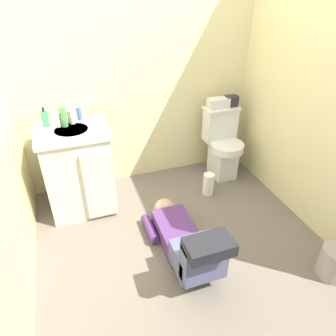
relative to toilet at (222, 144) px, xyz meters
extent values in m
cube|color=#6B6156|center=(-0.81, -0.78, -0.39)|extent=(2.81, 3.10, 0.04)
cube|color=beige|center=(-0.81, 0.31, 0.83)|extent=(2.47, 0.08, 2.40)
cube|color=beige|center=(0.38, -0.78, 0.83)|extent=(0.08, 2.10, 2.40)
cube|color=silver|center=(0.00, -0.04, -0.18)|extent=(0.22, 0.30, 0.38)
cylinder|color=silver|center=(0.00, -0.10, 0.01)|extent=(0.35, 0.35, 0.08)
cube|color=silver|center=(0.00, 0.09, 0.18)|extent=(0.34, 0.17, 0.34)
cube|color=silver|center=(0.00, 0.09, 0.37)|extent=(0.36, 0.19, 0.03)
cube|color=beige|center=(-1.51, -0.08, 0.02)|extent=(0.56, 0.48, 0.78)
cube|color=silver|center=(-1.51, -0.08, 0.43)|extent=(0.60, 0.52, 0.04)
cylinder|color=silver|center=(-1.51, -0.10, 0.43)|extent=(0.28, 0.28, 0.05)
cube|color=beige|center=(-1.36, -0.34, 0.00)|extent=(0.26, 0.03, 0.66)
cylinder|color=silver|center=(-1.51, 0.06, 0.50)|extent=(0.02, 0.02, 0.10)
cube|color=#512D6B|center=(-0.83, -0.84, -0.28)|extent=(0.29, 0.52, 0.17)
sphere|color=tan|center=(-0.83, -0.51, -0.27)|extent=(0.19, 0.19, 0.19)
cube|color=#515674|center=(-0.83, -1.20, -0.19)|extent=(0.31, 0.28, 0.20)
cube|color=#515674|center=(-0.83, -1.34, -0.07)|extent=(0.31, 0.12, 0.32)
cube|color=black|center=(-0.83, -1.38, 0.11)|extent=(0.31, 0.19, 0.09)
cylinder|color=#512D6B|center=(-1.02, -0.68, -0.31)|extent=(0.08, 0.30, 0.08)
cube|color=silver|center=(-0.05, 0.09, 0.43)|extent=(0.22, 0.11, 0.10)
cube|color=#26262D|center=(0.10, 0.09, 0.44)|extent=(0.12, 0.09, 0.11)
cylinder|color=#36A165|center=(-1.70, 0.04, 0.52)|extent=(0.06, 0.06, 0.13)
cylinder|color=black|center=(-1.70, 0.04, 0.60)|extent=(0.02, 0.02, 0.04)
cylinder|color=silver|center=(-1.61, -0.01, 0.51)|extent=(0.06, 0.06, 0.12)
cylinder|color=#4E9E50|center=(-1.56, -0.02, 0.54)|extent=(0.05, 0.05, 0.17)
cylinder|color=silver|center=(-1.49, 0.02, 0.51)|extent=(0.05, 0.05, 0.12)
cylinder|color=#4269BD|center=(-1.42, 0.08, 0.51)|extent=(0.05, 0.05, 0.12)
cylinder|color=#A2948B|center=(0.12, -1.54, -0.24)|extent=(0.20, 0.20, 0.26)
cylinder|color=white|center=(-0.30, -0.32, -0.25)|extent=(0.11, 0.11, 0.24)
camera|label=1|loc=(-1.53, -2.60, 1.56)|focal=33.15mm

